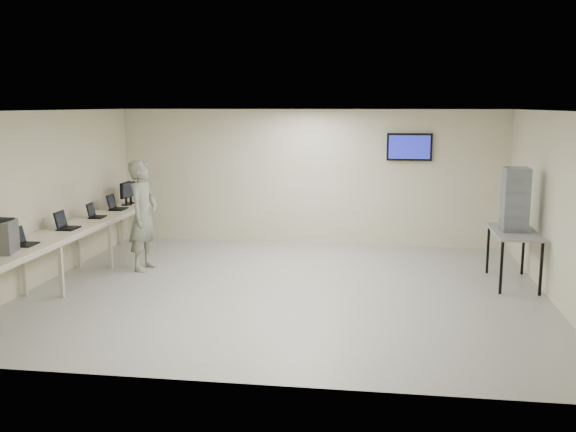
# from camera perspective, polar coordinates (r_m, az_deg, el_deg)

# --- Properties ---
(room) EXTENTS (8.01, 7.01, 2.81)m
(room) POSITION_cam_1_polar(r_m,az_deg,el_deg) (9.95, 0.07, 1.33)
(room) COLOR #BBBBB1
(room) RESTS_ON ground
(workbench) EXTENTS (0.76, 6.00, 0.90)m
(workbench) POSITION_cam_1_polar(r_m,az_deg,el_deg) (11.10, -18.82, -1.37)
(workbench) COLOR beige
(workbench) RESTS_ON ground
(equipment_box) EXTENTS (0.46, 0.50, 0.44)m
(equipment_box) POSITION_cam_1_polar(r_m,az_deg,el_deg) (9.51, -24.22, -1.71)
(equipment_box) COLOR #5F5F60
(equipment_box) RESTS_ON workbench
(laptop_0) EXTENTS (0.28, 0.34, 0.26)m
(laptop_0) POSITION_cam_1_polar(r_m,az_deg,el_deg) (9.95, -22.50, -2.02)
(laptop_0) COLOR black
(laptop_0) RESTS_ON workbench
(laptop_1) EXTENTS (0.31, 0.38, 0.29)m
(laptop_1) POSITION_cam_1_polar(r_m,az_deg,el_deg) (10.99, -19.20, -0.71)
(laptop_1) COLOR black
(laptop_1) RESTS_ON workbench
(laptop_2) EXTENTS (0.29, 0.35, 0.26)m
(laptop_2) POSITION_cam_1_polar(r_m,az_deg,el_deg) (11.94, -16.81, 0.19)
(laptop_2) COLOR black
(laptop_2) RESTS_ON workbench
(laptop_3) EXTENTS (0.31, 0.38, 0.29)m
(laptop_3) POSITION_cam_1_polar(r_m,az_deg,el_deg) (12.75, -15.09, 0.89)
(laptop_3) COLOR black
(laptop_3) RESTS_ON workbench
(monitor_near) EXTENTS (0.21, 0.47, 0.46)m
(monitor_near) POSITION_cam_1_polar(r_m,az_deg,el_deg) (13.23, -14.21, 2.15)
(monitor_near) COLOR black
(monitor_near) RESTS_ON workbench
(monitor_far) EXTENTS (0.20, 0.44, 0.43)m
(monitor_far) POSITION_cam_1_polar(r_m,az_deg,el_deg) (13.45, -13.82, 2.21)
(monitor_far) COLOR black
(monitor_far) RESTS_ON workbench
(soldier) EXTENTS (0.54, 0.75, 1.94)m
(soldier) POSITION_cam_1_polar(r_m,az_deg,el_deg) (11.53, -12.75, 0.06)
(soldier) COLOR gray
(soldier) RESTS_ON ground
(side_table) EXTENTS (0.68, 1.47, 0.88)m
(side_table) POSITION_cam_1_polar(r_m,az_deg,el_deg) (10.98, 19.47, -1.62)
(side_table) COLOR gray
(side_table) RESTS_ON ground
(storage_bins) EXTENTS (0.39, 0.43, 1.02)m
(storage_bins) POSITION_cam_1_polar(r_m,az_deg,el_deg) (10.88, 19.54, 1.40)
(storage_bins) COLOR slate
(storage_bins) RESTS_ON side_table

